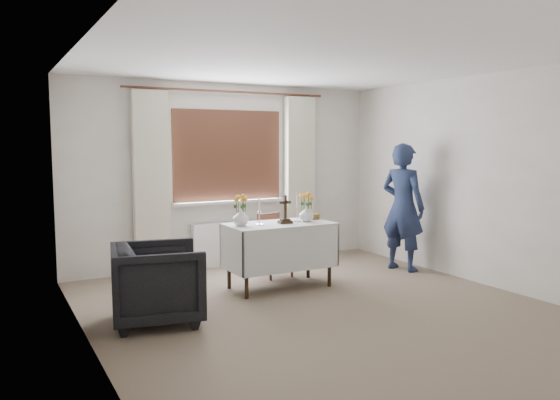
{
  "coord_description": "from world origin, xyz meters",
  "views": [
    {
      "loc": [
        -2.97,
        -4.47,
        1.69
      ],
      "look_at": [
        -0.08,
        0.84,
        1.06
      ],
      "focal_mm": 35.0,
      "sensor_mm": 36.0,
      "label": 1
    }
  ],
  "objects_px": {
    "wooden_chair": "(275,245)",
    "flower_vase_left": "(241,217)",
    "armchair": "(158,283)",
    "wooden_cross": "(285,209)",
    "altar_table": "(280,255)",
    "flower_vase_right": "(306,214)",
    "person": "(403,207)"
  },
  "relations": [
    {
      "from": "wooden_chair",
      "to": "flower_vase_left",
      "type": "height_order",
      "value": "flower_vase_left"
    },
    {
      "from": "armchair",
      "to": "wooden_cross",
      "type": "distance_m",
      "value": 1.82
    },
    {
      "from": "altar_table",
      "to": "wooden_chair",
      "type": "height_order",
      "value": "wooden_chair"
    },
    {
      "from": "altar_table",
      "to": "flower_vase_right",
      "type": "bearing_deg",
      "value": -5.37
    },
    {
      "from": "altar_table",
      "to": "wooden_cross",
      "type": "bearing_deg",
      "value": -37.2
    },
    {
      "from": "armchair",
      "to": "wooden_cross",
      "type": "bearing_deg",
      "value": -62.11
    },
    {
      "from": "armchair",
      "to": "flower_vase_right",
      "type": "height_order",
      "value": "flower_vase_right"
    },
    {
      "from": "wooden_cross",
      "to": "flower_vase_left",
      "type": "bearing_deg",
      "value": 176.35
    },
    {
      "from": "wooden_chair",
      "to": "wooden_cross",
      "type": "xyz_separation_m",
      "value": [
        -0.15,
        -0.55,
        0.53
      ]
    },
    {
      "from": "altar_table",
      "to": "person",
      "type": "height_order",
      "value": "person"
    },
    {
      "from": "armchair",
      "to": "person",
      "type": "height_order",
      "value": "person"
    },
    {
      "from": "person",
      "to": "flower_vase_left",
      "type": "distance_m",
      "value": 2.34
    },
    {
      "from": "wooden_cross",
      "to": "flower_vase_right",
      "type": "height_order",
      "value": "wooden_cross"
    },
    {
      "from": "armchair",
      "to": "flower_vase_left",
      "type": "distance_m",
      "value": 1.37
    },
    {
      "from": "altar_table",
      "to": "flower_vase_left",
      "type": "distance_m",
      "value": 0.67
    },
    {
      "from": "wooden_chair",
      "to": "flower_vase_right",
      "type": "distance_m",
      "value": 0.72
    },
    {
      "from": "altar_table",
      "to": "flower_vase_left",
      "type": "bearing_deg",
      "value": 174.33
    },
    {
      "from": "armchair",
      "to": "person",
      "type": "relative_size",
      "value": 0.49
    },
    {
      "from": "altar_table",
      "to": "flower_vase_right",
      "type": "xyz_separation_m",
      "value": [
        0.34,
        -0.03,
        0.47
      ]
    },
    {
      "from": "wooden_chair",
      "to": "flower_vase_left",
      "type": "bearing_deg",
      "value": -149.49
    },
    {
      "from": "altar_table",
      "to": "armchair",
      "type": "distance_m",
      "value": 1.7
    },
    {
      "from": "wooden_chair",
      "to": "flower_vase_right",
      "type": "xyz_separation_m",
      "value": [
        0.14,
        -0.54,
        0.45
      ]
    },
    {
      "from": "wooden_cross",
      "to": "flower_vase_right",
      "type": "relative_size",
      "value": 1.78
    },
    {
      "from": "flower_vase_left",
      "to": "armchair",
      "type": "bearing_deg",
      "value": -152.23
    },
    {
      "from": "person",
      "to": "wooden_chair",
      "type": "bearing_deg",
      "value": 55.89
    },
    {
      "from": "person",
      "to": "flower_vase_left",
      "type": "bearing_deg",
      "value": 71.71
    },
    {
      "from": "armchair",
      "to": "flower_vase_left",
      "type": "bearing_deg",
      "value": -51.42
    },
    {
      "from": "wooden_chair",
      "to": "wooden_cross",
      "type": "relative_size",
      "value": 2.45
    },
    {
      "from": "wooden_cross",
      "to": "flower_vase_left",
      "type": "relative_size",
      "value": 1.73
    },
    {
      "from": "person",
      "to": "wooden_cross",
      "type": "height_order",
      "value": "person"
    },
    {
      "from": "altar_table",
      "to": "person",
      "type": "bearing_deg",
      "value": 0.36
    },
    {
      "from": "armchair",
      "to": "person",
      "type": "bearing_deg",
      "value": -70.03
    }
  ]
}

